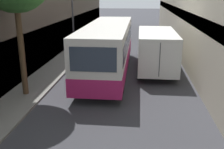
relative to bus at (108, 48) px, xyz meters
name	(u,v)px	position (x,y,z in m)	size (l,w,h in m)	color
ground_plane	(118,88)	(0.87, -2.73, -1.65)	(150.00, 150.00, 0.00)	#38383D
sidewalk_left	(37,85)	(-3.68, -2.73, -1.60)	(1.96, 60.00, 0.10)	gray
bus	(108,48)	(0.00, 0.00, 0.00)	(2.52, 10.69, 3.12)	silver
box_truck	(156,47)	(3.06, 1.72, -0.21)	(2.31, 8.12, 2.61)	silver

